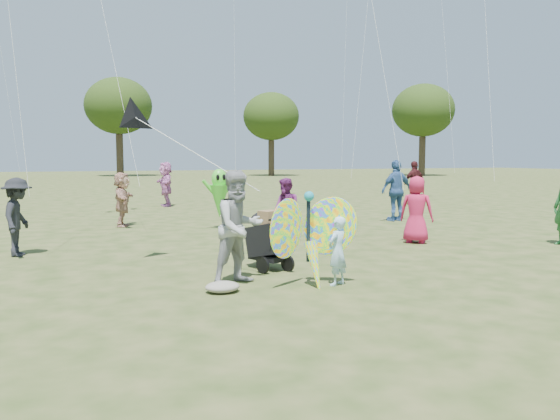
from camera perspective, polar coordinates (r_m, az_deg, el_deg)
The scene contains 16 objects.
ground at distance 8.88m, azimuth 4.82°, elevation -7.91°, with size 160.00×160.00×0.00m, color #51592B.
child_girl at distance 8.84m, azimuth 6.02°, elevation -4.29°, with size 0.41×0.27×1.12m, color #A5D1EA.
adult_man at distance 8.89m, azimuth -4.31°, elevation -1.81°, with size 0.90×0.70×1.85m, color #98999E.
grey_bag at distance 8.47m, azimuth -6.04°, elevation -7.99°, with size 0.53×0.44×0.17m, color gray.
crowd_a at distance 13.52m, azimuth 14.07°, elevation 0.04°, with size 0.79×0.51×1.62m, color #C01E49.
crowd_b at distance 12.60m, azimuth -25.73°, elevation -0.66°, with size 1.06×0.61×1.64m, color black.
crowd_c at distance 18.07m, azimuth 12.08°, elevation 2.00°, with size 1.16×0.48×1.98m, color #365D95.
crowd_d at distance 16.91m, azimuth -16.16°, elevation 1.07°, with size 1.51×0.48×1.63m, color tan.
crowd_e at distance 13.39m, azimuth 0.61°, elevation 0.04°, with size 0.76×0.59×1.56m, color #6A2365.
crowd_h at distance 24.53m, azimuth 13.88°, elevation 2.77°, with size 1.12×0.47×1.91m, color #44161A.
crowd_j at distance 23.58m, azimuth -11.85°, elevation 2.67°, with size 1.74×0.56×1.88m, color #C771B5.
jogging_stroller at distance 10.11m, azimuth -1.31°, elevation -2.71°, with size 0.76×1.14×1.09m.
butterfly_kite at distance 8.67m, azimuth 3.24°, elevation -3.07°, with size 1.74×0.75×1.73m.
delta_kite_rig at distance 10.70m, azimuth -14.81°, elevation 9.29°, with size 2.19×2.41×1.73m.
alien_kite at distance 15.77m, azimuth -6.35°, elevation 1.52°, with size 1.12×0.69×1.74m.
tree_line at distance 53.47m, azimuth -13.70°, elevation 10.50°, with size 91.78×33.60×10.79m.
Camera 1 is at (-3.86, -7.73, 2.06)m, focal length 35.00 mm.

